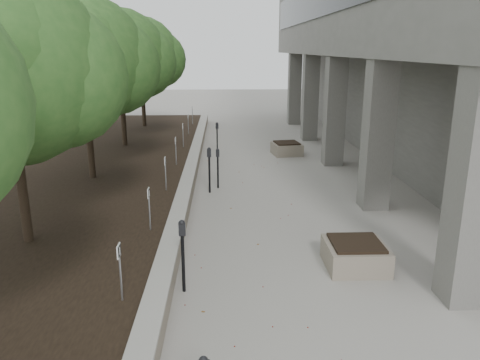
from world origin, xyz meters
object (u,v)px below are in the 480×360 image
object	(u,v)px
planter_front	(355,254)
planter_back	(287,148)
crabapple_tree_2	(12,109)
parking_meter_5	(217,138)
parking_meter_3	(218,168)
parking_meter_4	(209,170)
crabapple_tree_3	(85,88)
crabapple_tree_5	(142,72)
parking_meter_2	(183,256)
crabapple_tree_4	(121,78)

from	to	relation	value
planter_front	planter_back	size ratio (longest dim) A/B	1.05
crabapple_tree_2	parking_meter_5	bearing A→B (deg)	69.32
parking_meter_3	parking_meter_4	size ratio (longest dim) A/B	0.90
crabapple_tree_3	planter_front	world-z (taller)	crabapple_tree_3
crabapple_tree_2	parking_meter_5	xyz separation A→B (m)	(3.81, 10.10, -2.46)
crabapple_tree_3	planter_front	bearing A→B (deg)	-40.18
crabapple_tree_2	crabapple_tree_5	size ratio (longest dim) A/B	1.00
crabapple_tree_3	crabapple_tree_5	bearing A→B (deg)	90.00
parking_meter_3	parking_meter_5	distance (m)	5.12
parking_meter_2	crabapple_tree_5	bearing A→B (deg)	90.19
crabapple_tree_4	crabapple_tree_5	size ratio (longest dim) A/B	1.00
planter_back	parking_meter_5	bearing A→B (deg)	172.92
parking_meter_5	planter_back	bearing A→B (deg)	-25.19
parking_meter_4	parking_meter_5	xyz separation A→B (m)	(0.17, 5.60, -0.05)
parking_meter_3	planter_front	size ratio (longest dim) A/B	1.09
crabapple_tree_4	parking_meter_5	xyz separation A→B (m)	(3.81, 0.10, -2.46)
parking_meter_4	crabapple_tree_5	bearing A→B (deg)	113.44
parking_meter_5	parking_meter_3	bearing A→B (deg)	-107.21
crabapple_tree_3	parking_meter_3	bearing A→B (deg)	-0.22
crabapple_tree_2	parking_meter_2	world-z (taller)	crabapple_tree_2
crabapple_tree_2	crabapple_tree_3	distance (m)	5.00
parking_meter_4	planter_back	size ratio (longest dim) A/B	1.26
crabapple_tree_4	parking_meter_4	size ratio (longest dim) A/B	3.85
crabapple_tree_4	parking_meter_5	distance (m)	4.54
parking_meter_5	planter_front	bearing A→B (deg)	-93.09
crabapple_tree_5	planter_front	xyz separation A→B (m)	(6.70, -15.66, -2.85)
crabapple_tree_5	parking_meter_5	xyz separation A→B (m)	(3.81, -4.90, -2.46)
crabapple_tree_3	parking_meter_2	world-z (taller)	crabapple_tree_3
planter_front	planter_back	world-z (taller)	planter_front
crabapple_tree_3	parking_meter_4	distance (m)	4.40
crabapple_tree_5	planter_front	world-z (taller)	crabapple_tree_5
parking_meter_3	parking_meter_2	bearing A→B (deg)	-94.64
crabapple_tree_5	parking_meter_3	size ratio (longest dim) A/B	4.25
crabapple_tree_5	planter_front	size ratio (longest dim) A/B	4.62
parking_meter_4	crabapple_tree_4	bearing A→B (deg)	127.85
parking_meter_2	planter_front	bearing A→B (deg)	3.16
crabapple_tree_5	parking_meter_2	size ratio (longest dim) A/B	3.93
crabapple_tree_5	parking_meter_4	xyz separation A→B (m)	(3.64, -10.49, -2.41)
crabapple_tree_5	parking_meter_4	size ratio (longest dim) A/B	3.85
crabapple_tree_5	parking_meter_4	distance (m)	11.37
crabapple_tree_3	crabapple_tree_5	size ratio (longest dim) A/B	1.00
planter_back	parking_meter_4	bearing A→B (deg)	-120.26
parking_meter_4	planter_front	size ratio (longest dim) A/B	1.20
crabapple_tree_4	planter_front	xyz separation A→B (m)	(6.70, -10.66, -2.85)
crabapple_tree_3	planter_front	size ratio (longest dim) A/B	4.62
parking_meter_4	planter_front	bearing A→B (deg)	-55.09
planter_front	planter_back	bearing A→B (deg)	90.02
crabapple_tree_2	planter_front	distance (m)	7.31
crabapple_tree_2	crabapple_tree_3	size ratio (longest dim) A/B	1.00
crabapple_tree_5	parking_meter_3	bearing A→B (deg)	-68.75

